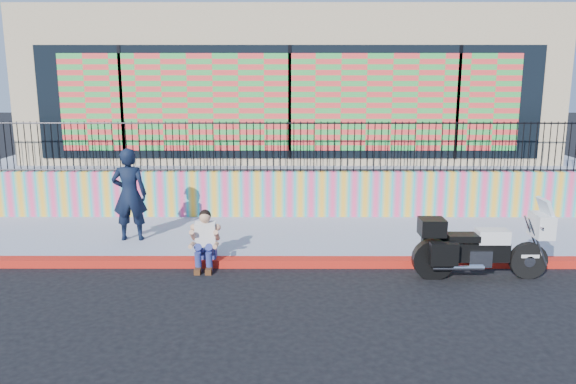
{
  "coord_description": "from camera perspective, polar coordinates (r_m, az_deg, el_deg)",
  "views": [
    {
      "loc": [
        -0.01,
        -10.04,
        3.51
      ],
      "look_at": [
        -0.03,
        1.2,
        1.17
      ],
      "focal_mm": 35.0,
      "sensor_mm": 36.0,
      "label": 1
    }
  ],
  "objects": [
    {
      "name": "police_motorcycle",
      "position": [
        10.39,
        18.84,
        -5.13
      ],
      "size": [
        2.32,
        0.77,
        1.45
      ],
      "color": "black",
      "rests_on": "ground"
    },
    {
      "name": "metal_fence",
      "position": [
        13.39,
        0.17,
        4.62
      ],
      "size": [
        15.8,
        0.04,
        1.2
      ],
      "primitive_type": null,
      "color": "black",
      "rests_on": "mural_wall"
    },
    {
      "name": "storefront_building",
      "position": [
        18.17,
        0.16,
        10.91
      ],
      "size": [
        14.0,
        8.06,
        4.0
      ],
      "color": "tan",
      "rests_on": "elevated_platform"
    },
    {
      "name": "police_officer",
      "position": [
        11.99,
        -15.8,
        -0.24
      ],
      "size": [
        0.73,
        0.51,
        1.92
      ],
      "primitive_type": "imported",
      "rotation": [
        0.0,
        0.0,
        3.21
      ],
      "color": "black",
      "rests_on": "sidewalk"
    },
    {
      "name": "red_curb",
      "position": [
        10.61,
        0.18,
        -7.15
      ],
      "size": [
        16.0,
        0.3,
        0.15
      ],
      "primitive_type": "cube",
      "color": "#A50B11",
      "rests_on": "ground"
    },
    {
      "name": "mural_wall",
      "position": [
        13.58,
        0.17,
        -0.2
      ],
      "size": [
        16.0,
        0.2,
        1.1
      ],
      "primitive_type": "cube",
      "color": "#FA417B",
      "rests_on": "sidewalk"
    },
    {
      "name": "sidewalk",
      "position": [
        12.18,
        0.17,
        -4.64
      ],
      "size": [
        16.0,
        3.0,
        0.15
      ],
      "primitive_type": "cube",
      "color": "gray",
      "rests_on": "ground"
    },
    {
      "name": "seated_man",
      "position": [
        10.48,
        -8.44,
        -5.37
      ],
      "size": [
        0.54,
        0.71,
        1.06
      ],
      "color": "navy",
      "rests_on": "ground"
    },
    {
      "name": "ground",
      "position": [
        10.63,
        0.17,
        -7.53
      ],
      "size": [
        90.0,
        90.0,
        0.0
      ],
      "primitive_type": "plane",
      "color": "black",
      "rests_on": "ground"
    },
    {
      "name": "elevated_platform",
      "position": [
        18.61,
        0.16,
        2.82
      ],
      "size": [
        16.0,
        10.0,
        1.25
      ],
      "primitive_type": "cube",
      "color": "gray",
      "rests_on": "ground"
    }
  ]
}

